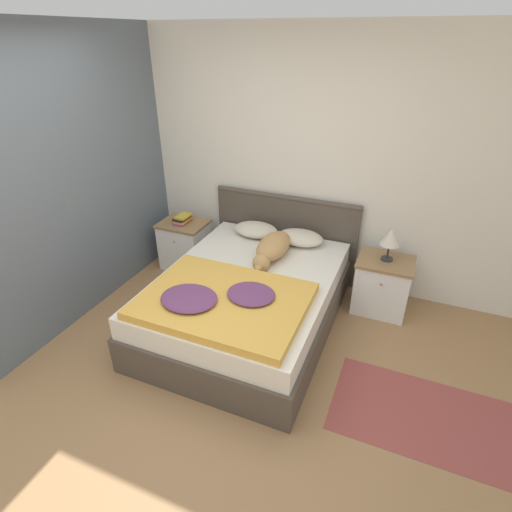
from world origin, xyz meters
The scene contains 14 objects.
ground_plane centered at (0.00, 0.00, 0.00)m, with size 16.00×16.00×0.00m, color #997047.
wall_back centered at (0.00, 2.13, 1.27)m, with size 9.00×0.06×2.55m.
wall_side_left centered at (-1.50, 1.05, 1.27)m, with size 0.06×3.10×2.55m.
bed centered at (0.08, 1.03, 0.26)m, with size 1.52×2.01×0.54m.
headboard centered at (0.08, 2.06, 0.49)m, with size 1.60×0.06×0.95m.
nightstand_left centered at (-1.04, 1.76, 0.28)m, with size 0.52×0.44×0.56m.
nightstand_right centered at (1.19, 1.76, 0.28)m, with size 0.52×0.44×0.56m.
pillow_left centered at (-0.17, 1.82, 0.60)m, with size 0.47×0.33×0.13m.
pillow_right centered at (0.32, 1.82, 0.60)m, with size 0.47×0.33×0.13m.
quilt centered at (0.07, 0.56, 0.58)m, with size 1.30×0.98×0.12m.
dog centered at (0.16, 1.45, 0.63)m, with size 0.28×0.79×0.20m.
book_stack centered at (-1.04, 1.76, 0.60)m, with size 0.15×0.24×0.09m.
table_lamp centered at (1.19, 1.77, 0.79)m, with size 0.18×0.18×0.32m.
rug centered at (1.68, 0.54, 0.00)m, with size 1.29×0.76×0.00m.
Camera 1 is at (1.32, -1.73, 2.43)m, focal length 28.00 mm.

